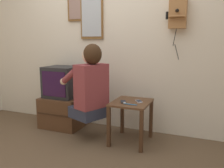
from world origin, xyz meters
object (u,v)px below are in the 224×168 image
object	(u,v)px
framed_picture	(80,6)
wall_mirror	(92,15)
toothbrush	(129,104)
wall_phone_antique	(178,13)
cell_phone_held	(123,102)
cell_phone_spare	(139,101)
person	(90,84)
television	(62,82)

from	to	relation	value
framed_picture	wall_mirror	bearing A→B (deg)	-0.95
wall_mirror	toothbrush	size ratio (longest dim) A/B	4.10
wall_phone_antique	framed_picture	world-z (taller)	framed_picture
cell_phone_held	cell_phone_spare	size ratio (longest dim) A/B	1.01
person	cell_phone_spare	xyz separation A→B (m)	(0.57, 0.16, -0.20)
toothbrush	person	bearing A→B (deg)	89.68
framed_picture	toothbrush	world-z (taller)	framed_picture
wall_mirror	cell_phone_spare	xyz separation A→B (m)	(0.81, -0.39, -1.08)
wall_mirror	cell_phone_spare	world-z (taller)	wall_mirror
wall_phone_antique	cell_phone_held	bearing A→B (deg)	-140.39
wall_phone_antique	wall_mirror	size ratio (longest dim) A/B	1.17
person	wall_mirror	size ratio (longest dim) A/B	1.37
television	toothbrush	distance (m)	1.16
person	cell_phone_held	world-z (taller)	person
person	television	distance (m)	0.68
person	cell_phone_spare	bearing A→B (deg)	-51.88
person	cell_phone_held	bearing A→B (deg)	-57.83
television	toothbrush	size ratio (longest dim) A/B	2.78
television	cell_phone_held	world-z (taller)	television
cell_phone_spare	framed_picture	bearing A→B (deg)	125.57
television	cell_phone_spare	size ratio (longest dim) A/B	3.30
framed_picture	television	bearing A→B (deg)	-125.72
cell_phone_held	television	bearing A→B (deg)	143.25
person	toothbrush	bearing A→B (deg)	-68.38
television	toothbrush	world-z (taller)	television
television	framed_picture	world-z (taller)	framed_picture
cell_phone_spare	toothbrush	bearing A→B (deg)	-145.41
cell_phone_held	person	bearing A→B (deg)	165.50
person	cell_phone_spare	distance (m)	0.63
wall_phone_antique	cell_phone_held	size ratio (longest dim) A/B	5.63
toothbrush	wall_phone_antique	bearing A→B (deg)	-39.19
person	wall_phone_antique	xyz separation A→B (m)	(0.93, 0.50, 0.84)
wall_phone_antique	television	bearing A→B (deg)	-172.43
person	wall_mirror	xyz separation A→B (m)	(-0.24, 0.54, 0.87)
wall_mirror	cell_phone_held	distance (m)	1.34
cell_phone_spare	toothbrush	size ratio (longest dim) A/B	0.84
wall_phone_antique	cell_phone_spare	xyz separation A→B (m)	(-0.36, -0.35, -1.04)
wall_phone_antique	cell_phone_spare	size ratio (longest dim) A/B	5.68
wall_phone_antique	cell_phone_held	world-z (taller)	wall_phone_antique
television	cell_phone_spare	world-z (taller)	television
cell_phone_spare	television	bearing A→B (deg)	140.02
framed_picture	cell_phone_spare	world-z (taller)	framed_picture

